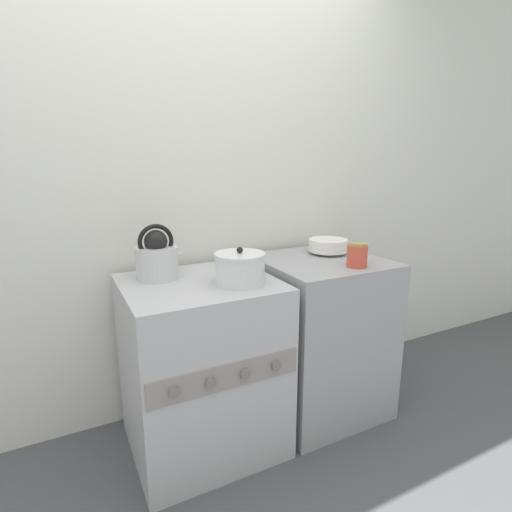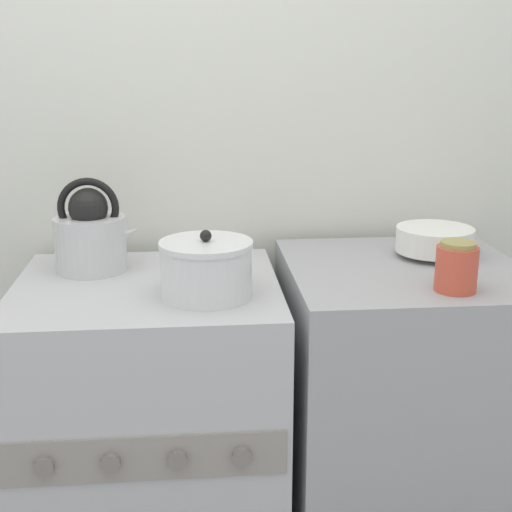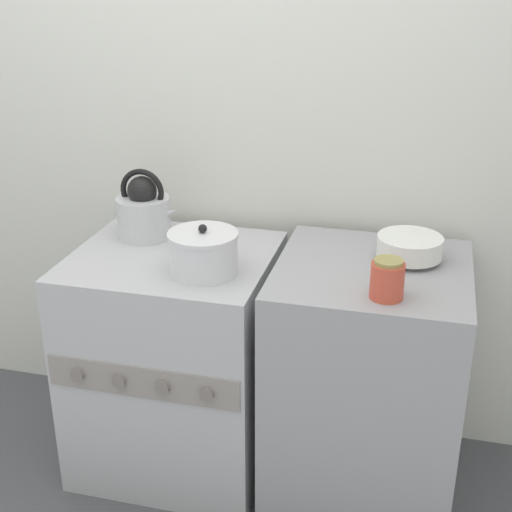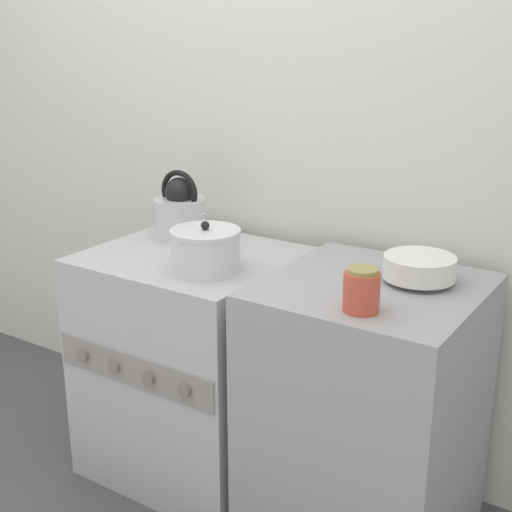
{
  "view_description": "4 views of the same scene",
  "coord_description": "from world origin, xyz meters",
  "px_view_note": "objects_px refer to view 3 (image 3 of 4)",
  "views": [
    {
      "loc": [
        -0.56,
        -1.34,
        1.36
      ],
      "look_at": [
        0.3,
        0.33,
        0.91
      ],
      "focal_mm": 28.0,
      "sensor_mm": 36.0,
      "label": 1
    },
    {
      "loc": [
        0.12,
        -1.44,
        1.4
      ],
      "look_at": [
        0.28,
        0.29,
        0.9
      ],
      "focal_mm": 50.0,
      "sensor_mm": 36.0,
      "label": 2
    },
    {
      "loc": [
        0.83,
        -1.78,
        1.78
      ],
      "look_at": [
        0.3,
        0.29,
        0.86
      ],
      "focal_mm": 50.0,
      "sensor_mm": 36.0,
      "label": 3
    },
    {
      "loc": [
        1.47,
        -1.52,
        1.59
      ],
      "look_at": [
        0.27,
        0.31,
        0.87
      ],
      "focal_mm": 50.0,
      "sensor_mm": 36.0,
      "label": 4
    }
  ],
  "objects_px": {
    "kettle": "(144,211)",
    "enamel_bowl": "(410,247)",
    "storage_jar": "(387,279)",
    "stove": "(177,360)",
    "cooking_pot": "(203,253)"
  },
  "relations": [
    {
      "from": "stove",
      "to": "enamel_bowl",
      "type": "relative_size",
      "value": 3.92
    },
    {
      "from": "storage_jar",
      "to": "stove",
      "type": "bearing_deg",
      "value": 164.83
    },
    {
      "from": "cooking_pot",
      "to": "stove",
      "type": "bearing_deg",
      "value": 144.12
    },
    {
      "from": "storage_jar",
      "to": "kettle",
      "type": "bearing_deg",
      "value": 159.23
    },
    {
      "from": "stove",
      "to": "storage_jar",
      "type": "relative_size",
      "value": 6.91
    },
    {
      "from": "stove",
      "to": "kettle",
      "type": "distance_m",
      "value": 0.55
    },
    {
      "from": "kettle",
      "to": "cooking_pot",
      "type": "bearing_deg",
      "value": -39.19
    },
    {
      "from": "stove",
      "to": "storage_jar",
      "type": "bearing_deg",
      "value": -15.17
    },
    {
      "from": "enamel_bowl",
      "to": "storage_jar",
      "type": "distance_m",
      "value": 0.3
    },
    {
      "from": "stove",
      "to": "enamel_bowl",
      "type": "bearing_deg",
      "value": 6.78
    },
    {
      "from": "storage_jar",
      "to": "enamel_bowl",
      "type": "bearing_deg",
      "value": 80.62
    },
    {
      "from": "kettle",
      "to": "enamel_bowl",
      "type": "height_order",
      "value": "kettle"
    },
    {
      "from": "stove",
      "to": "cooking_pot",
      "type": "relative_size",
      "value": 3.68
    },
    {
      "from": "kettle",
      "to": "storage_jar",
      "type": "distance_m",
      "value": 0.95
    },
    {
      "from": "kettle",
      "to": "enamel_bowl",
      "type": "relative_size",
      "value": 1.2
    }
  ]
}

